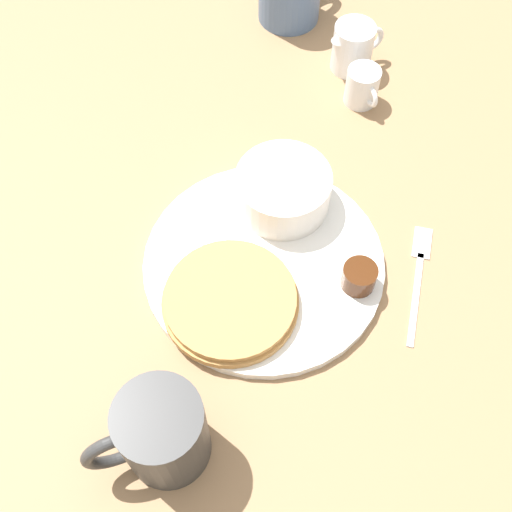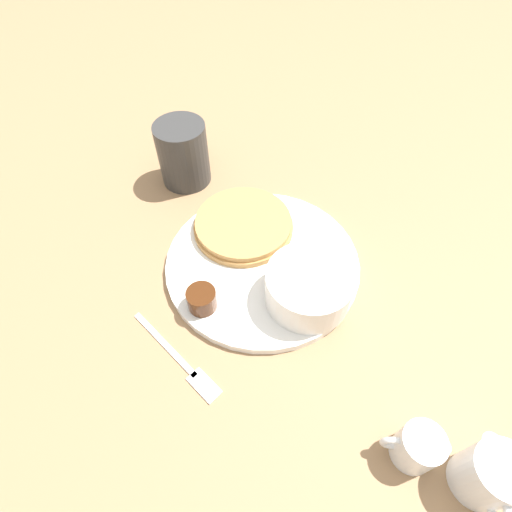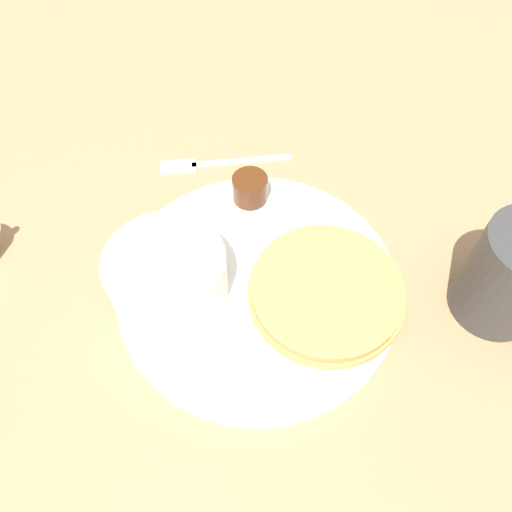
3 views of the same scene
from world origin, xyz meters
TOP-DOWN VIEW (x-y plane):
  - ground_plane at (0.00, 0.00)m, footprint 4.00×4.00m
  - plate at (0.00, 0.00)m, footprint 0.27×0.27m
  - pancake_stack at (-0.06, -0.01)m, footprint 0.14×0.14m
  - bowl at (0.07, 0.04)m, footprint 0.11×0.11m
  - syrup_cup at (0.05, -0.09)m, footprint 0.04×0.04m
  - butter_ramekin at (0.10, 0.03)m, footprint 0.04×0.04m
  - fork at (0.11, -0.13)m, footprint 0.14×0.08m

SIDE VIEW (x-z plane):
  - ground_plane at x=0.00m, z-range 0.00..0.00m
  - fork at x=0.11m, z-range 0.00..0.00m
  - plate at x=0.00m, z-range 0.00..0.01m
  - pancake_stack at x=-0.06m, z-range 0.01..0.03m
  - syrup_cup at x=0.05m, z-range 0.01..0.04m
  - butter_ramekin at x=0.10m, z-range 0.01..0.05m
  - bowl at x=0.07m, z-range 0.01..0.06m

